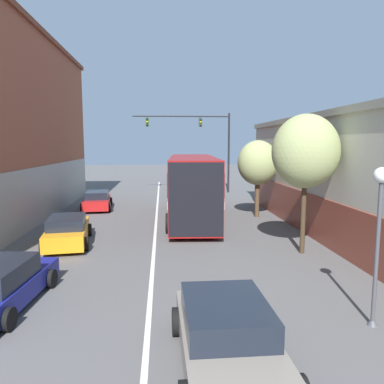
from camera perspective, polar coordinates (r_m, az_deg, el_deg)
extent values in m
cube|color=silver|center=(20.48, -5.55, -5.23)|extent=(0.14, 48.05, 0.01)
cube|color=#9E998E|center=(22.25, -22.67, -0.59)|extent=(0.24, 25.42, 3.20)
cube|color=#B7B2A3|center=(20.04, 26.27, 2.29)|extent=(6.29, 22.00, 5.90)
cube|color=brown|center=(18.90, 17.84, -3.43)|extent=(0.24, 21.56, 2.06)
cube|color=gray|center=(20.03, 26.73, 10.29)|extent=(6.54, 22.22, 0.30)
cube|color=maroon|center=(21.89, 0.09, 0.83)|extent=(3.07, 10.80, 3.49)
cube|color=black|center=(21.82, 0.09, 2.47)|extent=(3.11, 10.59, 1.12)
cube|color=beige|center=(21.92, 0.09, 0.10)|extent=(3.10, 10.70, 0.35)
cube|color=black|center=(16.61, 0.62, -1.24)|extent=(2.47, 0.19, 3.35)
cylinder|color=black|center=(25.37, -3.05, -1.64)|extent=(0.35, 1.01, 1.00)
cylinder|color=black|center=(25.43, 2.78, -1.61)|extent=(0.35, 1.01, 1.00)
cylinder|color=black|center=(18.85, -3.56, -4.77)|extent=(0.35, 1.01, 1.00)
cylinder|color=black|center=(18.94, 4.30, -4.72)|extent=(0.35, 1.01, 1.00)
cube|color=slate|center=(8.08, 5.48, -22.25)|extent=(1.88, 4.46, 0.56)
cube|color=black|center=(8.06, 5.16, -17.95)|extent=(1.71, 2.33, 0.53)
cylinder|color=black|center=(9.25, -2.32, -19.11)|extent=(0.23, 0.65, 0.65)
cylinder|color=black|center=(9.52, 9.74, -18.41)|extent=(0.23, 0.65, 0.65)
cube|color=red|center=(26.52, -14.26, -1.52)|extent=(2.07, 4.20, 0.61)
cube|color=black|center=(26.24, -14.33, -0.42)|extent=(1.74, 2.25, 0.48)
cylinder|color=black|center=(27.85, -15.86, -1.51)|extent=(0.28, 0.63, 0.61)
cylinder|color=black|center=(27.74, -12.28, -1.43)|extent=(0.28, 0.63, 0.61)
cylinder|color=black|center=(25.39, -16.39, -2.36)|extent=(0.28, 0.63, 0.61)
cylinder|color=black|center=(25.26, -12.47, -2.28)|extent=(0.28, 0.63, 0.61)
cylinder|color=black|center=(12.71, -20.71, -12.24)|extent=(0.27, 0.59, 0.57)
cylinder|color=black|center=(10.40, -26.27, -16.99)|extent=(0.27, 0.59, 0.57)
cube|color=orange|center=(17.73, -18.40, -5.95)|extent=(2.21, 4.51, 0.65)
cube|color=black|center=(17.40, -18.55, -4.34)|extent=(1.80, 2.43, 0.46)
cylinder|color=black|center=(19.18, -20.51, -5.64)|extent=(0.30, 0.61, 0.59)
cylinder|color=black|center=(19.01, -15.40, -5.55)|extent=(0.30, 0.61, 0.59)
cylinder|color=black|center=(16.60, -21.79, -7.68)|extent=(0.30, 0.61, 0.59)
cylinder|color=black|center=(16.41, -15.87, -7.61)|extent=(0.30, 0.61, 0.59)
cylinder|color=black|center=(34.57, 5.61, 5.89)|extent=(0.18, 0.18, 7.22)
cylinder|color=black|center=(34.15, -1.65, 11.46)|extent=(8.68, 0.12, 0.12)
cube|color=#234723|center=(34.25, 1.30, 10.58)|extent=(0.28, 0.24, 0.80)
sphere|color=black|center=(34.11, 1.33, 11.01)|extent=(0.18, 0.18, 0.18)
sphere|color=orange|center=(34.10, 1.33, 10.59)|extent=(0.18, 0.18, 0.18)
sphere|color=black|center=(34.09, 1.33, 10.18)|extent=(0.18, 0.18, 0.18)
cube|color=#234723|center=(34.10, -6.84, 10.54)|extent=(0.28, 0.24, 0.80)
sphere|color=black|center=(33.96, -6.86, 10.98)|extent=(0.18, 0.18, 0.18)
sphere|color=orange|center=(33.95, -6.85, 10.56)|extent=(0.18, 0.18, 0.18)
sphere|color=black|center=(33.93, -6.84, 10.14)|extent=(0.18, 0.18, 0.18)
cone|color=#47474C|center=(10.72, 25.80, -17.32)|extent=(0.26, 0.26, 0.20)
cylinder|color=#47474C|center=(10.15, 26.33, -8.58)|extent=(0.10, 0.10, 3.58)
sphere|color=white|center=(9.83, 26.96, 2.30)|extent=(0.38, 0.38, 0.38)
cylinder|color=#3D2D1E|center=(15.86, 16.57, -3.65)|extent=(0.20, 0.20, 3.02)
ellipsoid|color=#99A366|center=(15.59, 16.93, 5.95)|extent=(2.68, 2.41, 2.95)
cylinder|color=#4C3823|center=(23.24, 9.89, -0.97)|extent=(0.27, 0.27, 2.28)
ellipsoid|color=#99A366|center=(23.04, 10.01, 4.42)|extent=(2.46, 2.22, 2.71)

